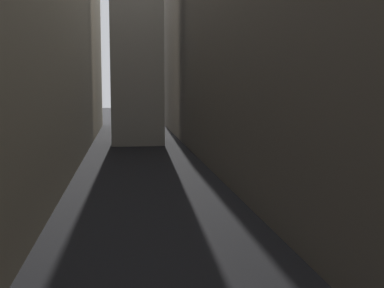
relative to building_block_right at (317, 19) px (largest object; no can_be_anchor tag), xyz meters
The scene contains 2 objects.
ground_plane 17.85m from the building_block_right, behind, with size 264.00×264.00×0.00m, color black.
building_block_right is the anchor object (origin of this frame).
Camera 1 is at (-1.46, 12.63, 6.87)m, focal length 47.13 mm.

